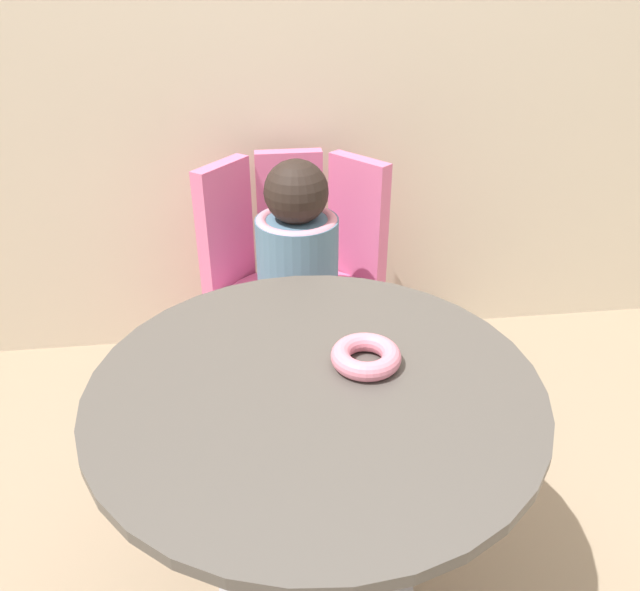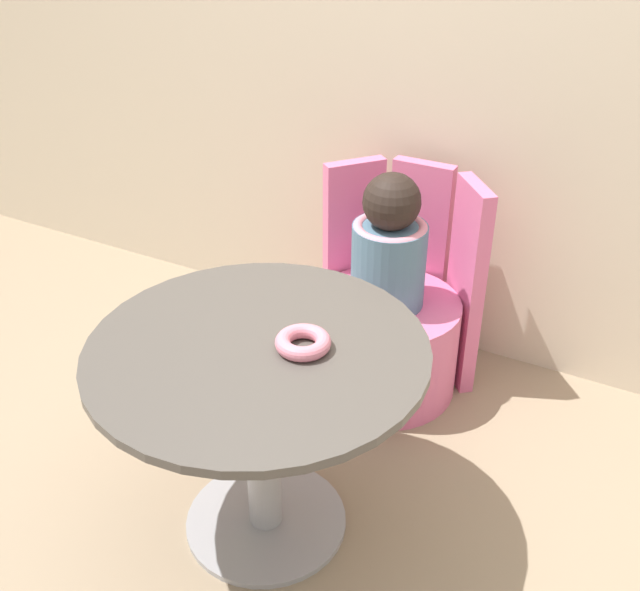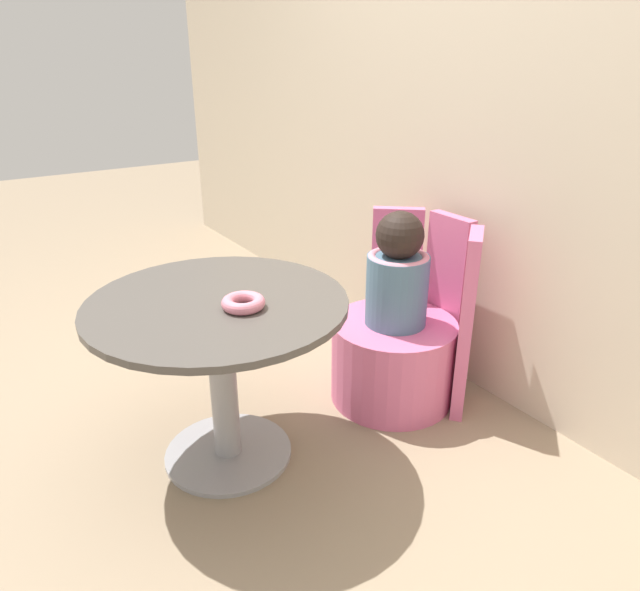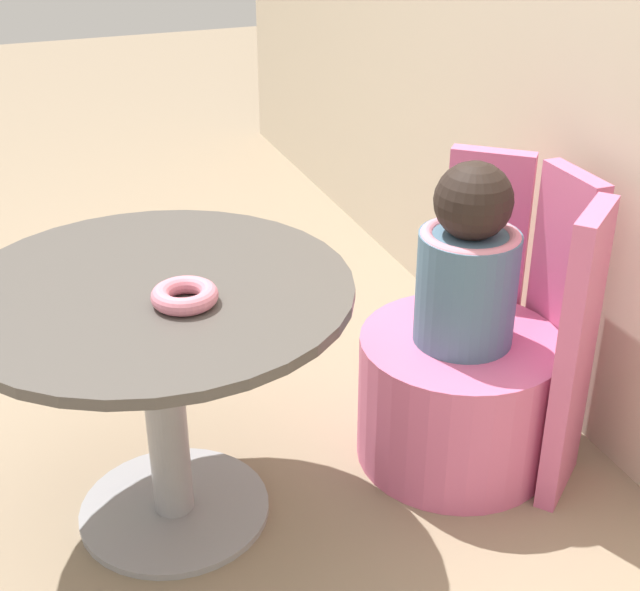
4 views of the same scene
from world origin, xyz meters
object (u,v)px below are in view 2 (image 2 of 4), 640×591
object	(u,v)px
tub_chair	(384,344)
donut	(304,341)
round_table	(260,395)
child_figure	(389,247)

from	to	relation	value
tub_chair	donut	world-z (taller)	donut
round_table	donut	world-z (taller)	donut
child_figure	donut	world-z (taller)	child_figure
child_figure	donut	distance (m)	0.72
round_table	tub_chair	size ratio (longest dim) A/B	1.68
tub_chair	child_figure	distance (m)	0.39
tub_chair	child_figure	size ratio (longest dim) A/B	1.11
donut	child_figure	bearing A→B (deg)	95.88
tub_chair	donut	bearing A→B (deg)	-84.12
round_table	child_figure	xyz separation A→B (m)	(0.03, 0.76, 0.10)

